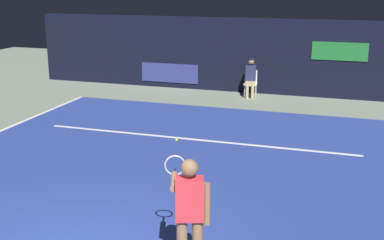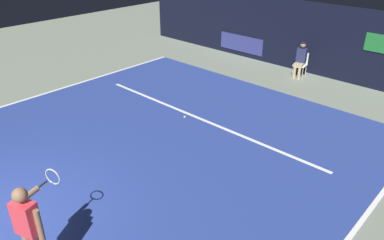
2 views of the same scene
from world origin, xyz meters
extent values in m
plane|color=gray|center=(0.00, 4.18, 0.00)|extent=(31.54, 31.54, 0.00)
cube|color=navy|center=(0.00, 4.18, 0.01)|extent=(10.33, 10.35, 0.01)
cube|color=white|center=(-5.11, 4.18, 0.01)|extent=(0.10, 10.35, 0.01)
cube|color=white|center=(0.00, 5.99, 0.01)|extent=(8.06, 0.10, 0.01)
cube|color=black|center=(0.00, 11.94, 1.30)|extent=(15.95, 0.30, 2.60)
cube|color=navy|center=(-2.79, 11.78, 0.55)|extent=(2.20, 0.04, 0.70)
cube|color=#D8333F|center=(1.79, 0.11, 1.20)|extent=(0.41, 0.32, 0.56)
sphere|color=#8C6647|center=(1.79, 0.11, 1.62)|extent=(0.22, 0.22, 0.22)
cylinder|color=#8C6647|center=(1.53, 0.26, 1.35)|extent=(0.24, 0.50, 0.09)
cylinder|color=#8C6647|center=(1.99, 0.20, 1.12)|extent=(0.09, 0.09, 0.56)
cylinder|color=black|center=(1.44, 0.54, 1.35)|extent=(0.12, 0.29, 0.03)
torus|color=#B2B2B7|center=(1.35, 0.81, 1.35)|extent=(0.30, 0.12, 0.30)
cube|color=white|center=(0.37, 11.15, 0.46)|extent=(0.49, 0.46, 0.04)
cube|color=white|center=(0.34, 11.35, 0.69)|extent=(0.42, 0.09, 0.42)
cylinder|color=#B2B2B7|center=(0.21, 10.96, 0.23)|extent=(0.03, 0.03, 0.46)
cylinder|color=#B2B2B7|center=(0.58, 11.01, 0.23)|extent=(0.03, 0.03, 0.46)
cylinder|color=#B2B2B7|center=(0.16, 11.29, 0.23)|extent=(0.03, 0.03, 0.46)
cylinder|color=#B2B2B7|center=(0.53, 11.35, 0.23)|extent=(0.03, 0.03, 0.46)
cube|color=tan|center=(0.38, 11.07, 0.50)|extent=(0.37, 0.44, 0.14)
cylinder|color=tan|center=(0.32, 10.88, 0.23)|extent=(0.11, 0.11, 0.46)
cylinder|color=tan|center=(0.50, 10.91, 0.23)|extent=(0.11, 0.11, 0.46)
cube|color=#23284C|center=(0.37, 11.19, 0.83)|extent=(0.37, 0.26, 0.52)
sphere|color=#8C6647|center=(0.37, 11.19, 1.21)|extent=(0.20, 0.20, 0.20)
cylinder|color=#141933|center=(0.37, 11.19, 1.30)|extent=(0.19, 0.19, 0.04)
sphere|color=#CCE033|center=(-0.38, 5.72, 0.05)|extent=(0.07, 0.07, 0.07)
camera|label=1|loc=(3.60, -5.43, 3.87)|focal=46.97mm
camera|label=2|loc=(6.42, -1.30, 4.96)|focal=34.75mm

